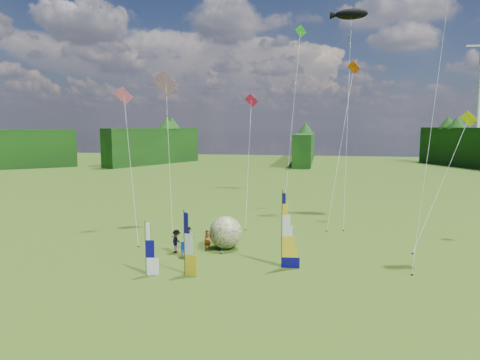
% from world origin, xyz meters
% --- Properties ---
extents(ground, '(220.00, 220.00, 0.00)m').
position_xyz_m(ground, '(0.00, 0.00, 0.00)').
color(ground, '#5B7E22').
rests_on(ground, ground).
extents(treeline_ring, '(210.00, 210.00, 8.00)m').
position_xyz_m(treeline_ring, '(0.00, 0.00, 4.00)').
color(treeline_ring, '#17500F').
rests_on(treeline_ring, ground).
extents(turbine_right, '(8.00, 1.20, 30.00)m').
position_xyz_m(turbine_right, '(45.00, 102.00, 15.00)').
color(turbine_right, silver).
rests_on(turbine_right, ground).
extents(feather_banner_main, '(1.31, 0.18, 4.84)m').
position_xyz_m(feather_banner_main, '(1.85, 3.21, 2.42)').
color(feather_banner_main, '#0A0862').
rests_on(feather_banner_main, ground).
extents(side_banner_left, '(1.06, 0.37, 3.88)m').
position_xyz_m(side_banner_left, '(-3.82, 0.81, 1.94)').
color(side_banner_left, yellow).
rests_on(side_banner_left, ground).
extents(side_banner_far, '(0.97, 0.28, 3.29)m').
position_xyz_m(side_banner_far, '(-6.08, 0.25, 1.64)').
color(side_banner_far, white).
rests_on(side_banner_far, ground).
extents(bol_inflatable, '(2.87, 2.87, 2.41)m').
position_xyz_m(bol_inflatable, '(-2.62, 6.80, 1.21)').
color(bol_inflatable, navy).
rests_on(bol_inflatable, ground).
extents(spectator_a, '(0.65, 0.63, 1.50)m').
position_xyz_m(spectator_a, '(-3.79, 6.01, 0.75)').
color(spectator_a, '#66594C').
rests_on(spectator_a, ground).
extents(spectator_b, '(0.87, 0.47, 1.73)m').
position_xyz_m(spectator_b, '(-5.15, 5.89, 0.86)').
color(spectator_b, '#66594C').
rests_on(spectator_b, ground).
extents(spectator_c, '(0.40, 1.08, 1.67)m').
position_xyz_m(spectator_c, '(-5.83, 5.07, 0.83)').
color(spectator_c, '#66594C').
rests_on(spectator_c, ground).
extents(spectator_d, '(0.95, 0.45, 1.57)m').
position_xyz_m(spectator_d, '(-3.17, 7.23, 0.78)').
color(spectator_d, '#66594C').
rests_on(spectator_d, ground).
extents(camp_chair, '(0.80, 0.80, 1.06)m').
position_xyz_m(camp_chair, '(-4.85, 4.06, 0.53)').
color(camp_chair, '#001A52').
rests_on(camp_chair, ground).
extents(kite_whale, '(6.51, 16.93, 22.98)m').
position_xyz_m(kite_whale, '(6.65, 20.38, 11.49)').
color(kite_whale, black).
rests_on(kite_whale, ground).
extents(kite_rainbow_delta, '(7.97, 10.83, 14.98)m').
position_xyz_m(kite_rainbow_delta, '(-8.89, 12.22, 7.49)').
color(kite_rainbow_delta, red).
rests_on(kite_rainbow_delta, ground).
extents(kite_parafoil, '(7.06, 10.41, 20.07)m').
position_xyz_m(kite_parafoil, '(11.20, 6.50, 10.04)').
color(kite_parafoil, red).
rests_on(kite_parafoil, ground).
extents(small_kite_red, '(2.91, 9.08, 12.69)m').
position_xyz_m(small_kite_red, '(-2.49, 16.00, 6.34)').
color(small_kite_red, '#C1143A').
rests_on(small_kite_red, ground).
extents(small_kite_orange, '(7.81, 11.24, 15.88)m').
position_xyz_m(small_kite_orange, '(5.98, 17.45, 7.94)').
color(small_kite_orange, '#FE5402').
rests_on(small_kite_orange, ground).
extents(small_kite_yellow, '(10.74, 11.70, 10.72)m').
position_xyz_m(small_kite_yellow, '(13.39, 11.54, 5.36)').
color(small_kite_yellow, '#FFFB00').
rests_on(small_kite_yellow, ground).
extents(small_kite_pink, '(8.56, 10.67, 13.02)m').
position_xyz_m(small_kite_pink, '(-11.17, 9.32, 6.51)').
color(small_kite_pink, '#E54D72').
rests_on(small_kite_pink, ground).
extents(small_kite_green, '(8.52, 13.53, 21.08)m').
position_xyz_m(small_kite_green, '(1.11, 22.67, 10.54)').
color(small_kite_green, green).
rests_on(small_kite_green, ground).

